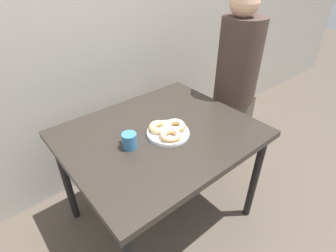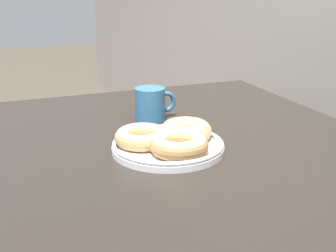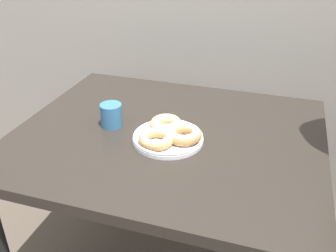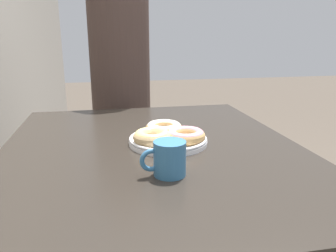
{
  "view_description": "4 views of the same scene",
  "coord_description": "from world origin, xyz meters",
  "views": [
    {
      "loc": [
        -0.8,
        -0.64,
        1.68
      ],
      "look_at": [
        0.02,
        0.34,
        0.83
      ],
      "focal_mm": 28.0,
      "sensor_mm": 36.0,
      "label": 1
    },
    {
      "loc": [
        0.94,
        -0.03,
        1.16
      ],
      "look_at": [
        0.02,
        0.34,
        0.83
      ],
      "focal_mm": 50.0,
      "sensor_mm": 36.0,
      "label": 2
    },
    {
      "loc": [
        0.37,
        -0.76,
        1.47
      ],
      "look_at": [
        0.02,
        0.34,
        0.83
      ],
      "focal_mm": 40.0,
      "sensor_mm": 36.0,
      "label": 3
    },
    {
      "loc": [
        -0.98,
        0.53,
        1.12
      ],
      "look_at": [
        0.02,
        0.34,
        0.83
      ],
      "focal_mm": 35.0,
      "sensor_mm": 36.0,
      "label": 4
    }
  ],
  "objects": [
    {
      "name": "dining_table",
      "position": [
        0.0,
        0.39,
        0.7
      ],
      "size": [
        1.13,
        0.94,
        0.77
      ],
      "color": "#28231E",
      "rests_on": "ground_plane"
    },
    {
      "name": "donut_plate",
      "position": [
        0.02,
        0.34,
        0.8
      ],
      "size": [
        0.26,
        0.28,
        0.06
      ],
      "color": "white",
      "rests_on": "dining_table"
    },
    {
      "name": "coffee_mug",
      "position": [
        -0.22,
        0.38,
        0.82
      ],
      "size": [
        0.08,
        0.12,
        0.09
      ],
      "color": "teal",
      "rests_on": "dining_table"
    }
  ]
}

